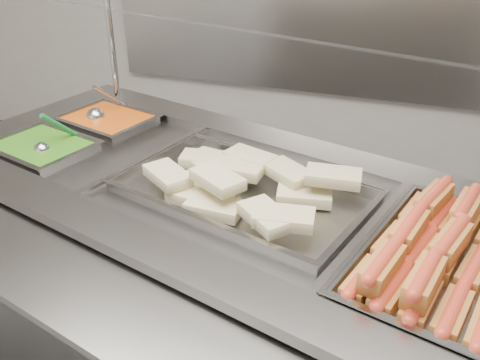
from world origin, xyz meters
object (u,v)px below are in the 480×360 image
(ladle, at_px, (97,115))
(serving_spoon, at_px, (45,146))
(steam_counter, at_px, (227,303))
(sneeze_guard, at_px, (269,40))
(pan_hotdogs, at_px, (443,272))
(pan_wraps, at_px, (243,196))

(ladle, relative_size, serving_spoon, 1.10)
(ladle, bearing_deg, steam_counter, -26.53)
(sneeze_guard, bearing_deg, ladle, 171.59)
(sneeze_guard, xyz_separation_m, pan_hotdogs, (0.60, -0.42, -0.45))
(pan_wraps, bearing_deg, pan_hotdogs, -15.73)
(steam_counter, relative_size, ladle, 10.94)
(steam_counter, height_order, ladle, ladle)
(steam_counter, relative_size, pan_wraps, 2.67)
(steam_counter, relative_size, pan_hotdogs, 3.27)
(steam_counter, distance_m, serving_spoon, 0.86)
(pan_hotdogs, bearing_deg, steam_counter, 164.27)
(ladle, bearing_deg, pan_hotdogs, -21.43)
(steam_counter, bearing_deg, sneeze_guard, 74.27)
(sneeze_guard, distance_m, serving_spoon, 0.88)
(pan_hotdogs, distance_m, ladle, 1.45)
(sneeze_guard, xyz_separation_m, pan_wraps, (-0.00, -0.25, -0.43))
(sneeze_guard, relative_size, pan_hotdogs, 2.68)
(sneeze_guard, relative_size, pan_wraps, 2.19)
(serving_spoon, bearing_deg, ladle, 88.28)
(steam_counter, height_order, sneeze_guard, sneeze_guard)
(pan_hotdogs, distance_m, serving_spoon, 1.38)
(ladle, bearing_deg, pan_wraps, -25.68)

